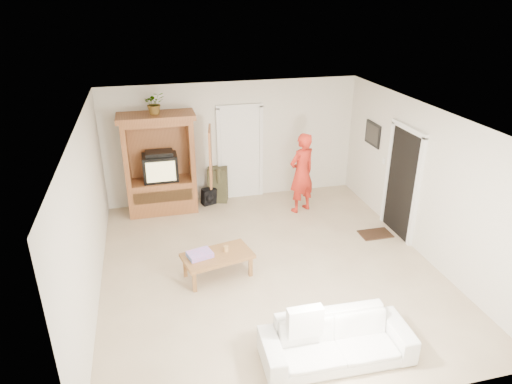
% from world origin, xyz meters
% --- Properties ---
extents(floor, '(6.00, 6.00, 0.00)m').
position_xyz_m(floor, '(0.00, 0.00, 0.00)').
color(floor, tan).
rests_on(floor, ground).
extents(ceiling, '(6.00, 6.00, 0.00)m').
position_xyz_m(ceiling, '(0.00, 0.00, 2.60)').
color(ceiling, white).
rests_on(ceiling, floor).
extents(wall_back, '(5.50, 0.00, 5.50)m').
position_xyz_m(wall_back, '(0.00, 3.00, 1.30)').
color(wall_back, silver).
rests_on(wall_back, floor).
extents(wall_front, '(5.50, 0.00, 5.50)m').
position_xyz_m(wall_front, '(0.00, -3.00, 1.30)').
color(wall_front, silver).
rests_on(wall_front, floor).
extents(wall_left, '(0.00, 6.00, 6.00)m').
position_xyz_m(wall_left, '(-2.75, 0.00, 1.30)').
color(wall_left, silver).
rests_on(wall_left, floor).
extents(wall_right, '(0.00, 6.00, 6.00)m').
position_xyz_m(wall_right, '(2.75, 0.00, 1.30)').
color(wall_right, silver).
rests_on(wall_right, floor).
extents(armoire, '(1.82, 1.14, 2.10)m').
position_xyz_m(armoire, '(-1.58, 2.66, 0.91)').
color(armoire, '#95562E').
rests_on(armoire, floor).
extents(door_back, '(0.85, 0.05, 2.04)m').
position_xyz_m(door_back, '(0.15, 2.97, 1.02)').
color(door_back, white).
rests_on(door_back, floor).
extents(doorway_right, '(0.05, 0.90, 2.04)m').
position_xyz_m(doorway_right, '(2.73, 0.60, 1.02)').
color(doorway_right, black).
rests_on(doorway_right, floor).
extents(framed_picture, '(0.03, 0.60, 0.48)m').
position_xyz_m(framed_picture, '(2.73, 1.90, 1.60)').
color(framed_picture, black).
rests_on(framed_picture, wall_right).
extents(doormat, '(0.60, 0.40, 0.02)m').
position_xyz_m(doormat, '(2.30, 0.60, 0.01)').
color(doormat, '#382316').
rests_on(doormat, floor).
extents(plant, '(0.45, 0.40, 0.43)m').
position_xyz_m(plant, '(-1.60, 2.63, 2.32)').
color(plant, '#4C7238').
rests_on(plant, armoire).
extents(man, '(0.73, 0.62, 1.71)m').
position_xyz_m(man, '(1.23, 1.96, 0.85)').
color(man, red).
rests_on(man, floor).
extents(sofa, '(1.93, 0.80, 0.56)m').
position_xyz_m(sofa, '(0.27, -2.22, 0.28)').
color(sofa, white).
rests_on(sofa, floor).
extents(coffee_table, '(1.21, 0.83, 0.41)m').
position_xyz_m(coffee_table, '(-0.88, -0.05, 0.36)').
color(coffee_table, brown).
rests_on(coffee_table, floor).
extents(towel, '(0.44, 0.37, 0.08)m').
position_xyz_m(towel, '(-1.16, -0.05, 0.45)').
color(towel, '#FF54B3').
rests_on(towel, coffee_table).
extents(candle, '(0.08, 0.08, 0.10)m').
position_xyz_m(candle, '(-0.73, 0.00, 0.46)').
color(candle, tan).
rests_on(candle, coffee_table).
extents(backpack_black, '(0.34, 0.27, 0.37)m').
position_xyz_m(backpack_black, '(-0.62, 2.70, 0.19)').
color(backpack_black, black).
rests_on(backpack_black, floor).
extents(backpack_olive, '(0.48, 0.41, 0.78)m').
position_xyz_m(backpack_olive, '(-0.39, 2.85, 0.39)').
color(backpack_olive, '#47442B').
rests_on(backpack_olive, floor).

